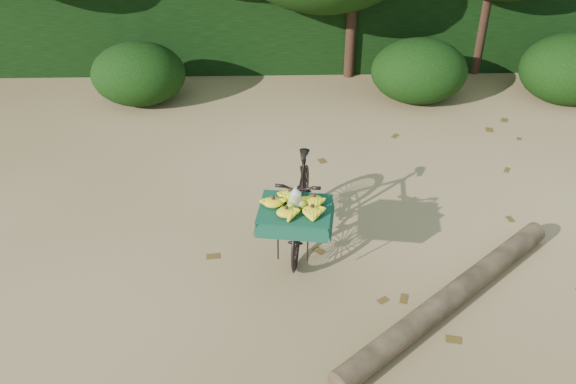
{
  "coord_description": "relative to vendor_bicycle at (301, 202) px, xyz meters",
  "views": [
    {
      "loc": [
        -0.86,
        -4.92,
        4.21
      ],
      "look_at": [
        -0.73,
        0.1,
        0.95
      ],
      "focal_mm": 38.0,
      "sensor_mm": 36.0,
      "label": 1
    }
  ],
  "objects": [
    {
      "name": "vendor_bicycle",
      "position": [
        0.0,
        0.0,
        0.0
      ],
      "size": [
        0.83,
        1.78,
        0.99
      ],
      "rotation": [
        0.0,
        0.0,
        -0.15
      ],
      "color": "black",
      "rests_on": "ground"
    },
    {
      "name": "leaf_litter",
      "position": [
        0.57,
        0.09,
        -0.5
      ],
      "size": [
        7.0,
        7.3,
        0.01
      ],
      "primitive_type": null,
      "color": "#513C15",
      "rests_on": "ground"
    },
    {
      "name": "hedge_backdrop",
      "position": [
        0.57,
        5.74,
        0.39
      ],
      "size": [
        26.0,
        1.8,
        1.8
      ],
      "primitive_type": "cube",
      "color": "black",
      "rests_on": "ground"
    },
    {
      "name": "bush_clumps",
      "position": [
        1.07,
        3.74,
        -0.06
      ],
      "size": [
        8.8,
        1.7,
        0.9
      ],
      "primitive_type": null,
      "color": "black",
      "rests_on": "ground"
    },
    {
      "name": "fallen_log",
      "position": [
        1.43,
        -1.1,
        -0.39
      ],
      "size": [
        2.57,
        2.23,
        0.23
      ],
      "primitive_type": "cylinder",
      "rotation": [
        1.57,
        0.0,
        -0.87
      ],
      "color": "brown",
      "rests_on": "ground"
    },
    {
      "name": "ground",
      "position": [
        0.57,
        -0.56,
        -0.51
      ],
      "size": [
        80.0,
        80.0,
        0.0
      ],
      "primitive_type": "plane",
      "color": "tan",
      "rests_on": "ground"
    }
  ]
}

